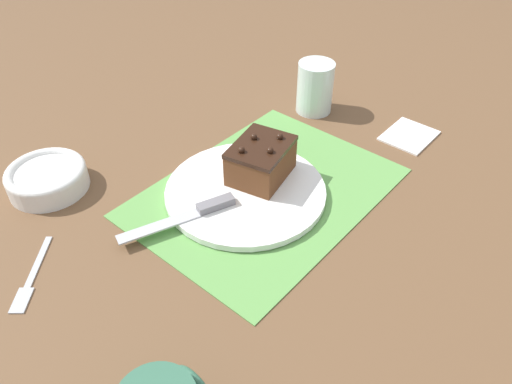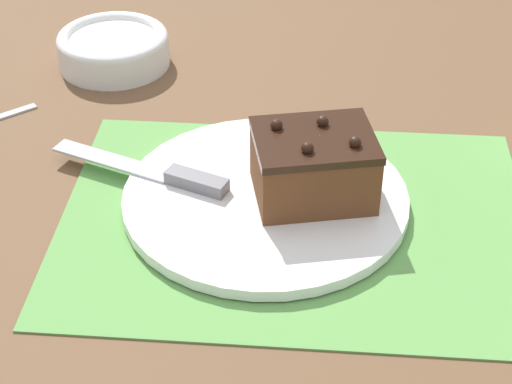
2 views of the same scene
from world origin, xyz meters
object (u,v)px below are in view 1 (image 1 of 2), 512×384
dessert_fork (30,279)px  cake_plate (246,191)px  serving_knife (197,211)px  chocolate_cake (261,160)px  small_bowl (47,178)px  drinking_glass (315,87)px

dessert_fork → cake_plate: bearing=-148.8°
serving_knife → chocolate_cake: bearing=-74.1°
cake_plate → small_bowl: size_ratio=2.02×
drinking_glass → dessert_fork: 0.68m
drinking_glass → dessert_fork: size_ratio=0.90×
serving_knife → small_bowl: 0.29m
cake_plate → serving_knife: 0.10m
dessert_fork → small_bowl: bearing=-80.1°
cake_plate → serving_knife: size_ratio=1.45×
drinking_glass → small_bowl: drinking_glass is taller
serving_knife → dessert_fork: serving_knife is taller
chocolate_cake → serving_knife: 0.15m
chocolate_cake → serving_knife: (-0.15, 0.01, -0.03)m
chocolate_cake → small_bowl: 0.39m
serving_knife → small_bowl: bearing=44.5°
dessert_fork → chocolate_cake: bearing=-146.4°
chocolate_cake → dessert_fork: chocolate_cake is taller
chocolate_cake → dessert_fork: size_ratio=1.07×
drinking_glass → small_bowl: 0.58m
cake_plate → small_bowl: small_bowl is taller
chocolate_cake → drinking_glass: bearing=15.6°
drinking_glass → chocolate_cake: bearing=-164.4°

